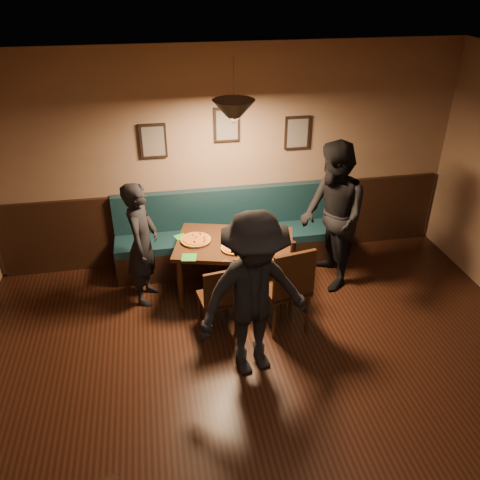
{
  "coord_description": "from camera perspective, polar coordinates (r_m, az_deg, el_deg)",
  "views": [
    {
      "loc": [
        -0.92,
        -2.38,
        3.58
      ],
      "look_at": [
        -0.07,
        2.19,
        0.95
      ],
      "focal_mm": 36.86,
      "sensor_mm": 36.0,
      "label": 1
    }
  ],
  "objects": [
    {
      "name": "tabasco_bottle",
      "position": [
        5.75,
        4.56,
        0.26
      ],
      "size": [
        0.03,
        0.03,
        0.11
      ],
      "primitive_type": "cylinder",
      "rotation": [
        0.0,
        0.0,
        -0.03
      ],
      "color": "#952404",
      "rests_on": "dining_table"
    },
    {
      "name": "wall_back",
      "position": [
        6.34,
        -1.53,
        9.36
      ],
      "size": [
        6.0,
        0.0,
        6.0
      ],
      "primitive_type": "plane",
      "rotation": [
        1.57,
        0.0,
        0.0
      ],
      "color": "#8C704F",
      "rests_on": "ground"
    },
    {
      "name": "pizza_c",
      "position": [
        5.97,
        3.82,
        1.03
      ],
      "size": [
        0.43,
        0.43,
        0.04
      ],
      "primitive_type": "cylinder",
      "rotation": [
        0.0,
        0.0,
        -0.37
      ],
      "color": "gold",
      "rests_on": "dining_table"
    },
    {
      "name": "pizza_b",
      "position": [
        5.61,
        -0.66,
        -0.92
      ],
      "size": [
        0.32,
        0.32,
        0.04
      ],
      "primitive_type": "cylinder",
      "rotation": [
        0.0,
        0.0,
        0.02
      ],
      "color": "orange",
      "rests_on": "dining_table"
    },
    {
      "name": "soda_glass",
      "position": [
        5.56,
        6.16,
        -0.81
      ],
      "size": [
        0.08,
        0.08,
        0.13
      ],
      "primitive_type": "cylinder",
      "rotation": [
        0.0,
        0.0,
        0.28
      ],
      "color": "black",
      "rests_on": "dining_table"
    },
    {
      "name": "picture_center",
      "position": [
        6.17,
        -1.54,
        13.19
      ],
      "size": [
        0.32,
        0.04,
        0.42
      ],
      "primitive_type": "cube",
      "color": "black",
      "rests_on": "wall_back"
    },
    {
      "name": "pendant_lamp",
      "position": [
        5.17,
        -0.73,
        14.57
      ],
      "size": [
        0.44,
        0.44,
        0.25
      ],
      "primitive_type": "cone",
      "rotation": [
        3.14,
        0.0,
        0.0
      ],
      "color": "black",
      "rests_on": "ceiling"
    },
    {
      "name": "diner_left",
      "position": [
        5.77,
        -11.24,
        -0.44
      ],
      "size": [
        0.5,
        0.63,
        1.51
      ],
      "primitive_type": "imported",
      "rotation": [
        0.0,
        0.0,
        1.3
      ],
      "color": "black",
      "rests_on": "floor"
    },
    {
      "name": "chair_near_right",
      "position": [
        5.39,
        5.14,
        -5.24
      ],
      "size": [
        0.54,
        0.54,
        1.05
      ],
      "primitive_type": null,
      "rotation": [
        0.0,
        0.0,
        0.19
      ],
      "color": "black",
      "rests_on": "floor"
    },
    {
      "name": "diner_front",
      "position": [
        4.61,
        1.65,
        -6.57
      ],
      "size": [
        1.24,
        0.88,
        1.74
      ],
      "primitive_type": "imported",
      "rotation": [
        0.0,
        0.0,
        0.23
      ],
      "color": "black",
      "rests_on": "floor"
    },
    {
      "name": "pizza_a",
      "position": [
        5.79,
        -5.14,
        0.02
      ],
      "size": [
        0.4,
        0.4,
        0.04
      ],
      "primitive_type": "cylinder",
      "rotation": [
        0.0,
        0.0,
        0.13
      ],
      "color": "orange",
      "rests_on": "dining_table"
    },
    {
      "name": "napkin_b",
      "position": [
        5.49,
        -5.92,
        -2.02
      ],
      "size": [
        0.19,
        0.19,
        0.01
      ],
      "primitive_type": "cube",
      "rotation": [
        0.0,
        0.0,
        -0.18
      ],
      "color": "#207A21",
      "rests_on": "dining_table"
    },
    {
      "name": "chair_near_left",
      "position": [
        5.37,
        -2.69,
        -6.56
      ],
      "size": [
        0.42,
        0.42,
        0.84
      ],
      "primitive_type": null,
      "rotation": [
        0.0,
        0.0,
        0.15
      ],
      "color": "black",
      "rests_on": "floor"
    },
    {
      "name": "diner_right",
      "position": [
        6.0,
        10.66,
        2.6
      ],
      "size": [
        0.73,
        0.92,
        1.84
      ],
      "primitive_type": "imported",
      "rotation": [
        0.0,
        0.0,
        -1.53
      ],
      "color": "black",
      "rests_on": "floor"
    },
    {
      "name": "ceiling",
      "position": [
        2.67,
        10.37,
        11.99
      ],
      "size": [
        7.0,
        7.0,
        0.0
      ],
      "primitive_type": "plane",
      "rotation": [
        3.14,
        0.0,
        0.0
      ],
      "color": "silver",
      "rests_on": "ground"
    },
    {
      "name": "booth_bench",
      "position": [
        6.44,
        -1.0,
        0.91
      ],
      "size": [
        3.0,
        0.6,
        1.0
      ],
      "primitive_type": null,
      "color": "#0F232D",
      "rests_on": "ground"
    },
    {
      "name": "wainscot",
      "position": [
        6.68,
        -1.39,
        2.0
      ],
      "size": [
        5.88,
        0.06,
        1.0
      ],
      "primitive_type": "cube",
      "color": "black",
      "rests_on": "ground"
    },
    {
      "name": "napkin_a",
      "position": [
        5.91,
        -6.89,
        0.36
      ],
      "size": [
        0.17,
        0.17,
        0.01
      ],
      "primitive_type": "cube",
      "rotation": [
        0.0,
        0.0,
        0.35
      ],
      "color": "#207A23",
      "rests_on": "dining_table"
    },
    {
      "name": "floor",
      "position": [
        4.4,
        6.79,
        -25.33
      ],
      "size": [
        7.0,
        7.0,
        0.0
      ],
      "primitive_type": "plane",
      "color": "black",
      "rests_on": "ground"
    },
    {
      "name": "dining_table",
      "position": [
        5.94,
        -0.62,
        -3.29
      ],
      "size": [
        1.53,
        1.19,
        0.73
      ],
      "primitive_type": "cube",
      "rotation": [
        0.0,
        0.0,
        -0.26
      ],
      "color": "black",
      "rests_on": "floor"
    },
    {
      "name": "picture_right",
      "position": [
        6.41,
        6.63,
        12.23
      ],
      "size": [
        0.32,
        0.04,
        0.42
      ],
      "primitive_type": "cube",
      "color": "black",
      "rests_on": "wall_back"
    },
    {
      "name": "picture_left",
      "position": [
        6.15,
        -10.0,
        11.23
      ],
      "size": [
        0.32,
        0.04,
        0.42
      ],
      "primitive_type": "cube",
      "color": "black",
      "rests_on": "wall_back"
    },
    {
      "name": "cutlery_set",
      "position": [
        5.41,
        -0.35,
        -2.34
      ],
      "size": [
        0.17,
        0.04,
        0.0
      ],
      "primitive_type": "cube",
      "rotation": [
        0.0,
        0.0,
        1.44
      ],
      "color": "silver",
      "rests_on": "dining_table"
    }
  ]
}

